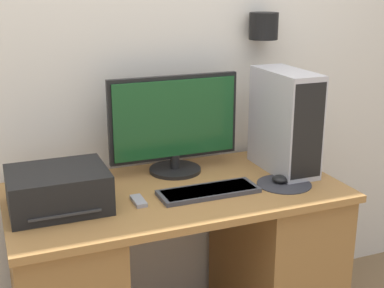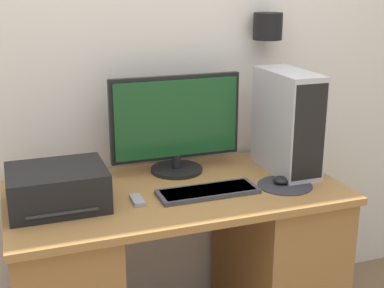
{
  "view_description": "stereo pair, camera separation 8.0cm",
  "coord_description": "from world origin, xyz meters",
  "px_view_note": "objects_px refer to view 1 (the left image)",
  "views": [
    {
      "loc": [
        -0.71,
        -1.59,
        1.63
      ],
      "look_at": [
        0.07,
        0.35,
        0.98
      ],
      "focal_mm": 50.0,
      "sensor_mm": 36.0,
      "label": 1
    },
    {
      "loc": [
        -0.64,
        -1.62,
        1.63
      ],
      "look_at": [
        0.07,
        0.35,
        0.98
      ],
      "focal_mm": 50.0,
      "sensor_mm": 36.0,
      "label": 2
    }
  ],
  "objects_px": {
    "computer_tower": "(285,121)",
    "printer": "(58,190)",
    "keyboard": "(209,191)",
    "mouse": "(280,179)",
    "monitor": "(174,123)",
    "remote_control": "(139,201)"
  },
  "relations": [
    {
      "from": "keyboard",
      "to": "mouse",
      "type": "xyz_separation_m",
      "value": [
        0.33,
        -0.01,
        0.01
      ]
    },
    {
      "from": "monitor",
      "to": "keyboard",
      "type": "xyz_separation_m",
      "value": [
        0.04,
        -0.3,
        -0.22
      ]
    },
    {
      "from": "monitor",
      "to": "printer",
      "type": "height_order",
      "value": "monitor"
    },
    {
      "from": "mouse",
      "to": "remote_control",
      "type": "xyz_separation_m",
      "value": [
        -0.62,
        0.02,
        -0.01
      ]
    },
    {
      "from": "keyboard",
      "to": "printer",
      "type": "bearing_deg",
      "value": 172.13
    },
    {
      "from": "monitor",
      "to": "mouse",
      "type": "height_order",
      "value": "monitor"
    },
    {
      "from": "mouse",
      "to": "printer",
      "type": "relative_size",
      "value": 0.19
    },
    {
      "from": "computer_tower",
      "to": "printer",
      "type": "xyz_separation_m",
      "value": [
        -1.02,
        -0.06,
        -0.15
      ]
    },
    {
      "from": "mouse",
      "to": "computer_tower",
      "type": "height_order",
      "value": "computer_tower"
    },
    {
      "from": "remote_control",
      "to": "mouse",
      "type": "bearing_deg",
      "value": -2.02
    },
    {
      "from": "mouse",
      "to": "printer",
      "type": "xyz_separation_m",
      "value": [
        -0.92,
        0.09,
        0.06
      ]
    },
    {
      "from": "monitor",
      "to": "computer_tower",
      "type": "bearing_deg",
      "value": -19.02
    },
    {
      "from": "printer",
      "to": "computer_tower",
      "type": "bearing_deg",
      "value": 3.23
    },
    {
      "from": "computer_tower",
      "to": "keyboard",
      "type": "bearing_deg",
      "value": -162.22
    },
    {
      "from": "remote_control",
      "to": "monitor",
      "type": "bearing_deg",
      "value": 48.07
    },
    {
      "from": "keyboard",
      "to": "mouse",
      "type": "height_order",
      "value": "mouse"
    },
    {
      "from": "mouse",
      "to": "computer_tower",
      "type": "distance_m",
      "value": 0.27
    },
    {
      "from": "keyboard",
      "to": "mouse",
      "type": "distance_m",
      "value": 0.33
    },
    {
      "from": "monitor",
      "to": "remote_control",
      "type": "xyz_separation_m",
      "value": [
        -0.26,
        -0.28,
        -0.22
      ]
    },
    {
      "from": "monitor",
      "to": "printer",
      "type": "distance_m",
      "value": 0.61
    },
    {
      "from": "keyboard",
      "to": "computer_tower",
      "type": "relative_size",
      "value": 0.91
    },
    {
      "from": "monitor",
      "to": "remote_control",
      "type": "distance_m",
      "value": 0.44
    }
  ]
}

